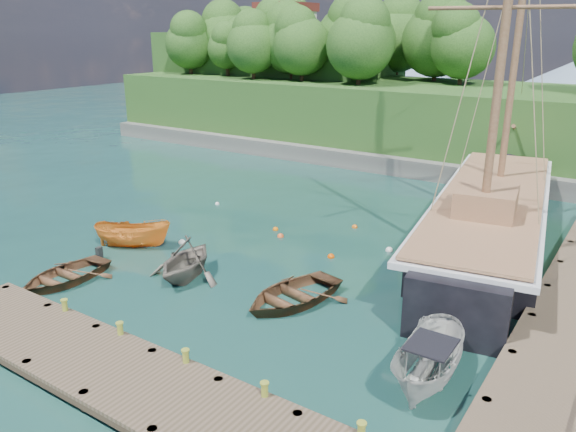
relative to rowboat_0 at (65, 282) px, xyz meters
name	(u,v)px	position (x,y,z in m)	size (l,w,h in m)	color
ground	(239,300)	(7.34, 2.83, 0.00)	(160.00, 160.00, 0.00)	#143632
dock_near	(153,390)	(9.34, -3.67, 0.43)	(20.00, 3.20, 1.10)	#493C2A
bollard_0	(67,325)	(3.34, -2.27, 0.00)	(0.26, 0.26, 0.45)	olive
bollard_1	(122,350)	(6.34, -2.27, 0.00)	(0.26, 0.26, 0.45)	olive
bollard_2	(187,379)	(9.34, -2.27, 0.00)	(0.26, 0.26, 0.45)	olive
bollard_3	(265,414)	(12.34, -2.27, 0.00)	(0.26, 0.26, 0.45)	olive
rowboat_0	(65,282)	(0.00, 0.00, 0.00)	(2.94, 4.12, 0.85)	brown
rowboat_1	(187,277)	(4.07, 3.23, 0.00)	(3.25, 3.77, 1.98)	#6B6156
rowboat_2	(292,302)	(9.21, 3.87, 0.00)	(3.26, 4.57, 0.95)	#533520
motorboat_orange	(134,247)	(-0.68, 4.46, 0.00)	(1.46, 3.87, 1.49)	orange
cabin_boat_white	(427,385)	(15.68, 1.59, 0.00)	(1.70, 4.51, 1.74)	beige
schooner	(489,224)	(13.91, 14.59, 1.12)	(8.06, 27.54, 20.27)	black
mooring_buoy_0	(182,243)	(0.98, 6.15, 0.00)	(0.36, 0.36, 0.36)	silver
mooring_buoy_1	(281,237)	(4.62, 9.70, 0.00)	(0.34, 0.34, 0.34)	#F65A21
mooring_buoy_2	(331,257)	(8.19, 8.75, 0.00)	(0.34, 0.34, 0.34)	#E14B00
mooring_buoy_3	(389,251)	(10.16, 11.06, 0.00)	(0.37, 0.37, 0.37)	silver
mooring_buoy_4	(276,230)	(3.79, 10.43, 0.00)	(0.31, 0.31, 0.31)	#E16504
mooring_buoy_5	(355,228)	(7.18, 13.15, 0.00)	(0.32, 0.32, 0.32)	#D15D10
mooring_buoy_6	(217,204)	(-1.91, 12.23, 0.00)	(0.28, 0.28, 0.28)	silver
headland	(340,83)	(-5.53, 34.19, 5.54)	(51.00, 19.31, 12.90)	#474744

